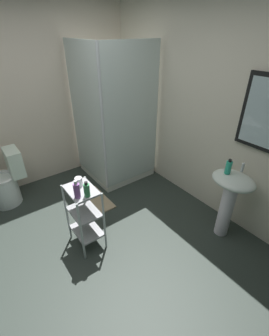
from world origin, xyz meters
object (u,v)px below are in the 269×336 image
(storage_cart, at_px, (84,213))
(body_wash_bottle_green, at_px, (87,190))
(conditioner_bottle_purple, at_px, (77,190))
(toilet, at_px, (7,183))
(hand_soap_bottle, at_px, (228,167))
(rinse_cup, at_px, (79,182))
(shower_stall, at_px, (114,150))
(bath_mat, at_px, (93,201))
(pedestal_sink, at_px, (230,193))

(storage_cart, distance_m, body_wash_bottle_green, 0.40)
(conditioner_bottle_purple, bearing_deg, toilet, -162.62)
(hand_soap_bottle, bearing_deg, rinse_cup, -122.16)
(storage_cart, xyz_separation_m, hand_soap_bottle, (0.74, 1.31, 0.45))
(shower_stall, distance_m, storage_cart, 1.44)
(body_wash_bottle_green, bearing_deg, conditioner_bottle_purple, -117.00)
(hand_soap_bottle, bearing_deg, storage_cart, -119.66)
(hand_soap_bottle, relative_size, bath_mat, 0.27)
(toilet, height_order, storage_cart, toilet)
(rinse_cup, bearing_deg, body_wash_bottle_green, -3.30)
(shower_stall, bearing_deg, body_wash_bottle_green, -41.29)
(shower_stall, xyz_separation_m, storage_cart, (1.02, -1.01, -0.03))
(pedestal_sink, bearing_deg, rinse_cup, -123.75)
(toilet, height_order, rinse_cup, rinse_cup)
(storage_cart, relative_size, bath_mat, 1.23)
(pedestal_sink, relative_size, body_wash_bottle_green, 5.02)
(toilet, distance_m, storage_cart, 1.41)
(shower_stall, relative_size, toilet, 2.63)
(toilet, bearing_deg, pedestal_sink, 41.16)
(shower_stall, distance_m, toilet, 1.57)
(shower_stall, distance_m, bath_mat, 0.88)
(shower_stall, bearing_deg, hand_soap_bottle, 9.46)
(conditioner_bottle_purple, distance_m, rinse_cup, 0.19)
(toilet, xyz_separation_m, conditioner_bottle_purple, (1.40, 0.44, 0.51))
(rinse_cup, distance_m, bath_mat, 1.02)
(rinse_cup, bearing_deg, pedestal_sink, 56.25)
(bath_mat, bearing_deg, storage_cart, -32.08)
(hand_soap_bottle, xyz_separation_m, rinse_cup, (-0.81, -1.29, -0.10))
(pedestal_sink, xyz_separation_m, conditioner_bottle_purple, (-0.72, -1.42, 0.24))
(conditioner_bottle_purple, xyz_separation_m, bath_mat, (-0.71, 0.46, -0.81))
(pedestal_sink, height_order, hand_soap_bottle, hand_soap_bottle)
(body_wash_bottle_green, bearing_deg, storage_cart, -179.33)
(pedestal_sink, bearing_deg, storage_cart, -121.38)
(pedestal_sink, relative_size, toilet, 1.07)
(hand_soap_bottle, relative_size, rinse_cup, 1.73)
(pedestal_sink, xyz_separation_m, bath_mat, (-1.43, -0.95, -0.57))
(pedestal_sink, distance_m, storage_cart, 1.57)
(hand_soap_bottle, relative_size, body_wash_bottle_green, 1.01)
(pedestal_sink, relative_size, hand_soap_bottle, 4.97)
(pedestal_sink, distance_m, bath_mat, 1.81)
(shower_stall, xyz_separation_m, body_wash_bottle_green, (1.15, -1.01, 0.35))
(hand_soap_bottle, bearing_deg, toilet, -138.34)
(body_wash_bottle_green, bearing_deg, pedestal_sink, 63.05)
(conditioner_bottle_purple, xyz_separation_m, body_wash_bottle_green, (0.04, 0.08, -0.01))
(hand_soap_bottle, height_order, bath_mat, hand_soap_bottle)
(storage_cart, bearing_deg, hand_soap_bottle, 60.34)
(shower_stall, xyz_separation_m, conditioner_bottle_purple, (1.11, -1.09, 0.36))
(storage_cart, relative_size, conditioner_bottle_purple, 3.98)
(rinse_cup, bearing_deg, shower_stall, 133.43)
(storage_cart, bearing_deg, conditioner_bottle_purple, -39.42)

